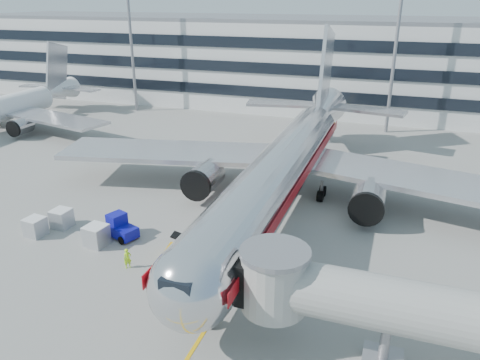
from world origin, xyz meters
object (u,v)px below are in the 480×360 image
(belt_loader, at_px, (192,251))
(baggage_tug, at_px, (120,227))
(ramp_worker, at_px, (127,258))
(cargo_container_front, at_px, (96,235))
(main_jet, at_px, (287,163))
(cargo_container_left, at_px, (35,227))
(cargo_container_right, at_px, (62,218))

(belt_loader, distance_m, baggage_tug, 7.26)
(baggage_tug, height_order, ramp_worker, baggage_tug)
(baggage_tug, height_order, cargo_container_front, baggage_tug)
(baggage_tug, xyz_separation_m, cargo_container_front, (-1.09, -1.88, -0.01))
(main_jet, height_order, cargo_container_left, main_jet)
(belt_loader, bearing_deg, ramp_worker, -143.77)
(cargo_container_left, height_order, cargo_container_right, cargo_container_right)
(belt_loader, relative_size, cargo_container_left, 2.58)
(cargo_container_right, bearing_deg, cargo_container_front, -19.81)
(cargo_container_right, relative_size, ramp_worker, 1.04)
(cargo_container_front, bearing_deg, belt_loader, 5.16)
(belt_loader, distance_m, ramp_worker, 4.92)
(cargo_container_right, bearing_deg, belt_loader, -4.44)
(main_jet, relative_size, belt_loader, 11.95)
(belt_loader, height_order, baggage_tug, baggage_tug)
(belt_loader, xyz_separation_m, cargo_container_right, (-13.15, 1.02, 0.27))
(baggage_tug, distance_m, ramp_worker, 5.15)
(cargo_container_left, xyz_separation_m, ramp_worker, (10.26, -1.87, -0.02))
(cargo_container_front, height_order, ramp_worker, cargo_container_front)
(belt_loader, distance_m, cargo_container_right, 13.19)
(main_jet, distance_m, cargo_container_left, 23.31)
(main_jet, bearing_deg, cargo_container_front, -133.48)
(main_jet, relative_size, cargo_container_front, 27.73)
(cargo_container_right, bearing_deg, cargo_container_left, -117.60)
(cargo_container_front, relative_size, ramp_worker, 1.16)
(belt_loader, relative_size, cargo_container_front, 2.32)
(cargo_container_right, xyz_separation_m, cargo_container_front, (4.90, -1.77, 0.05))
(baggage_tug, relative_size, cargo_container_left, 1.89)
(baggage_tug, xyz_separation_m, cargo_container_right, (-5.99, -0.11, -0.06))
(main_jet, distance_m, baggage_tug, 16.60)
(baggage_tug, bearing_deg, cargo_container_front, -120.09)
(ramp_worker, bearing_deg, belt_loader, -8.83)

